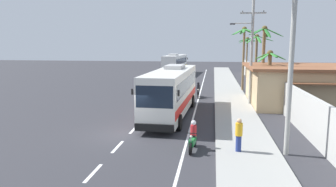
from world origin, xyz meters
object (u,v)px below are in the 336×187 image
object	(u,v)px
coach_bus_far_lane	(175,64)
utility_pole_nearest	(291,43)
utility_pole_mid	(251,46)
palm_third	(256,50)
palm_second	(244,43)
roadside_building	(333,86)
palm_nearest	(247,46)
motorcycle_trailing	(198,91)
palm_farthest	(269,68)
motorcycle_beside_bus	(193,138)
coach_bus_foreground	(172,90)
pedestrian_near_kerb	(239,134)
palm_fourth	(264,49)

from	to	relation	value
coach_bus_far_lane	utility_pole_nearest	xyz separation A→B (m)	(10.38, -41.21, 3.59)
utility_pole_nearest	utility_pole_mid	size ratio (longest dim) A/B	1.04
coach_bus_far_lane	palm_third	world-z (taller)	palm_third
palm_second	palm_third	xyz separation A→B (m)	(2.02, 4.71, -0.86)
utility_pole_mid	roadside_building	size ratio (longest dim) A/B	0.66
palm_nearest	palm_second	xyz separation A→B (m)	(-2.04, -16.60, 0.52)
palm_nearest	palm_second	size ratio (longest dim) A/B	0.89
utility_pole_nearest	palm_third	bearing A→B (deg)	86.03
motorcycle_trailing	palm_farthest	size ratio (longest dim) A/B	0.40
palm_second	palm_farthest	size ratio (longest dim) A/B	1.51
motorcycle_beside_bus	utility_pole_mid	xyz separation A→B (m)	(4.21, 13.08, 4.61)
coach_bus_far_lane	roadside_building	xyz separation A→B (m)	(17.36, -27.29, -0.14)
coach_bus_foreground	palm_nearest	distance (m)	31.76
motorcycle_beside_bus	palm_farthest	distance (m)	15.67
utility_pole_mid	palm_farthest	distance (m)	2.89
palm_second	roadside_building	distance (m)	11.30
coach_bus_foreground	palm_nearest	size ratio (longest dim) A/B	1.85
utility_pole_mid	palm_nearest	bearing A→B (deg)	85.03
motorcycle_beside_bus	utility_pole_mid	distance (m)	14.49
utility_pole_mid	palm_third	bearing A→B (deg)	80.75
palm_third	motorcycle_beside_bus	bearing A→B (deg)	-103.59
pedestrian_near_kerb	motorcycle_trailing	bearing A→B (deg)	162.75
coach_bus_foreground	palm_farthest	xyz separation A→B (m)	(8.17, 6.30, 1.34)
pedestrian_near_kerb	palm_fourth	size ratio (longest dim) A/B	0.23
pedestrian_near_kerb	palm_third	distance (m)	27.29
utility_pole_nearest	coach_bus_far_lane	bearing A→B (deg)	104.13
motorcycle_beside_bus	palm_nearest	world-z (taller)	palm_nearest
coach_bus_foreground	palm_third	xyz separation A→B (m)	(8.52, 18.55, 2.72)
motorcycle_beside_bus	motorcycle_trailing	distance (m)	16.56
coach_bus_far_lane	palm_third	bearing A→B (deg)	-50.25
motorcycle_beside_bus	utility_pole_mid	bearing A→B (deg)	72.14
utility_pole_mid	palm_fourth	bearing A→B (deg)	68.03
pedestrian_near_kerb	palm_third	world-z (taller)	palm_third
utility_pole_mid	roadside_building	world-z (taller)	utility_pole_mid
palm_second	palm_fourth	bearing A→B (deg)	-70.72
utility_pole_nearest	roadside_building	distance (m)	16.01
coach_bus_far_lane	utility_pole_nearest	distance (m)	42.65
motorcycle_beside_bus	palm_third	bearing A→B (deg)	76.41
motorcycle_beside_bus	utility_pole_mid	size ratio (longest dim) A/B	0.20
coach_bus_far_lane	palm_fourth	distance (m)	26.74
utility_pole_nearest	palm_farthest	bearing A→B (deg)	84.07
utility_pole_nearest	coach_bus_foreground	bearing A→B (deg)	129.96
utility_pole_mid	palm_third	xyz separation A→B (m)	(2.18, 13.38, -0.56)
motorcycle_trailing	palm_fourth	bearing A→B (deg)	6.75
utility_pole_nearest	pedestrian_near_kerb	bearing A→B (deg)	-174.92
coach_bus_far_lane	utility_pole_mid	size ratio (longest dim) A/B	1.16
coach_bus_far_lane	pedestrian_near_kerb	size ratio (longest dim) A/B	6.90
coach_bus_foreground	coach_bus_far_lane	distance (m)	33.44
motorcycle_trailing	palm_third	world-z (taller)	palm_third
motorcycle_trailing	roadside_building	distance (m)	12.40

